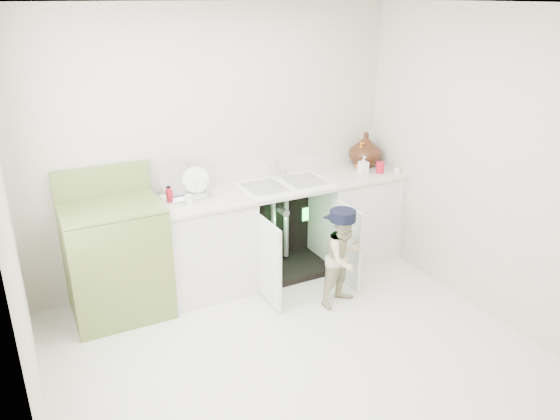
# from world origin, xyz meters

# --- Properties ---
(ground) EXTENTS (3.50, 3.50, 0.00)m
(ground) POSITION_xyz_m (0.00, 0.00, 0.00)
(ground) COLOR beige
(ground) RESTS_ON ground
(room_shell) EXTENTS (6.00, 5.50, 1.26)m
(room_shell) POSITION_xyz_m (0.00, 0.00, 1.25)
(room_shell) COLOR beige
(room_shell) RESTS_ON ground
(counter_run) EXTENTS (2.44, 1.02, 1.25)m
(counter_run) POSITION_xyz_m (0.59, 1.21, 0.48)
(counter_run) COLOR silver
(counter_run) RESTS_ON ground
(avocado_stove) EXTENTS (0.79, 0.65, 1.23)m
(avocado_stove) POSITION_xyz_m (-1.03, 1.18, 0.50)
(avocado_stove) COLOR #5A7332
(avocado_stove) RESTS_ON ground
(repair_worker) EXTENTS (0.49, 0.63, 0.87)m
(repair_worker) POSITION_xyz_m (0.74, 0.44, 0.44)
(repair_worker) COLOR beige
(repair_worker) RESTS_ON ground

